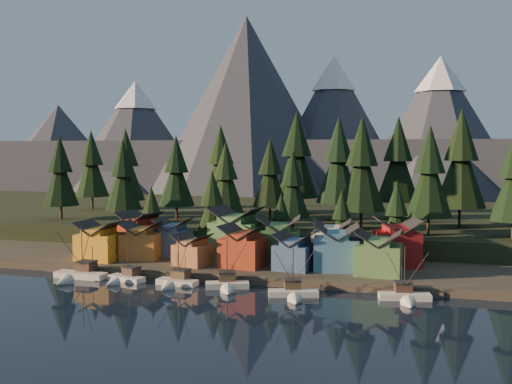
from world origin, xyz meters
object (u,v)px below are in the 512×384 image
(boat_6, at_px, (406,290))
(house_back_1, at_px, (173,236))
(boat_0, at_px, (77,269))
(house_front_1, at_px, (141,239))
(boat_2, at_px, (175,275))
(house_front_0, at_px, (99,240))
(boat_1, at_px, (123,272))
(house_back_0, at_px, (140,230))
(boat_3, at_px, (227,278))
(boat_4, at_px, (294,287))

(boat_6, distance_m, house_back_1, 56.21)
(boat_0, bearing_deg, house_front_1, 71.38)
(boat_2, xyz_separation_m, house_front_0, (-23.29, 12.10, 3.93))
(boat_1, bearing_deg, house_back_0, 125.25)
(boat_3, distance_m, house_front_1, 29.78)
(boat_2, height_order, house_front_1, house_front_1)
(boat_1, height_order, boat_2, boat_2)
(boat_3, height_order, house_back_0, house_back_0)
(boat_4, relative_size, boat_6, 0.99)
(boat_4, bearing_deg, house_back_0, 132.12)
(boat_4, height_order, house_front_1, house_front_1)
(boat_6, relative_size, house_front_0, 1.19)
(boat_0, height_order, house_front_1, boat_0)
(boat_1, bearing_deg, house_front_1, 119.17)
(boat_6, xyz_separation_m, house_back_0, (-62.29, 23.70, 4.53))
(house_back_0, distance_m, house_back_1, 10.62)
(boat_0, height_order, boat_1, boat_0)
(boat_2, height_order, boat_6, boat_2)
(house_front_0, relative_size, house_back_0, 0.84)
(boat_4, bearing_deg, boat_0, 161.20)
(boat_3, bearing_deg, house_front_1, 128.55)
(boat_1, distance_m, house_front_1, 16.30)
(boat_3, xyz_separation_m, house_front_0, (-33.69, 11.75, 3.85))
(boat_1, relative_size, boat_6, 0.97)
(boat_2, bearing_deg, house_front_0, 159.42)
(boat_3, relative_size, house_back_0, 1.05)
(boat_1, relative_size, house_front_0, 1.15)
(house_front_0, bearing_deg, boat_3, -18.81)
(boat_0, xyz_separation_m, boat_6, (63.48, 1.03, -0.21))
(boat_0, bearing_deg, house_front_0, 102.94)
(boat_2, height_order, boat_4, boat_2)
(boat_1, xyz_separation_m, boat_2, (11.06, -0.32, 0.11))
(house_back_1, bearing_deg, boat_2, -67.49)
(boat_0, relative_size, boat_6, 1.19)
(boat_3, bearing_deg, house_front_0, 140.57)
(boat_2, height_order, house_back_1, house_back_1)
(boat_4, height_order, house_back_1, house_back_1)
(house_front_1, bearing_deg, boat_2, -53.65)
(boat_6, bearing_deg, house_front_1, 154.85)
(house_front_0, relative_size, house_back_1, 1.02)
(house_front_0, bearing_deg, boat_4, -16.62)
(boat_4, relative_size, house_back_0, 0.99)
(boat_6, bearing_deg, boat_4, 178.50)
(house_front_1, bearing_deg, boat_0, -118.39)
(boat_1, xyz_separation_m, boat_6, (53.49, 0.48, -0.04))
(boat_0, distance_m, boat_4, 44.60)
(boat_3, bearing_deg, house_back_1, 113.57)
(boat_6, bearing_deg, house_back_1, 147.89)
(house_front_1, height_order, house_back_0, house_back_0)
(boat_0, relative_size, boat_2, 1.17)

